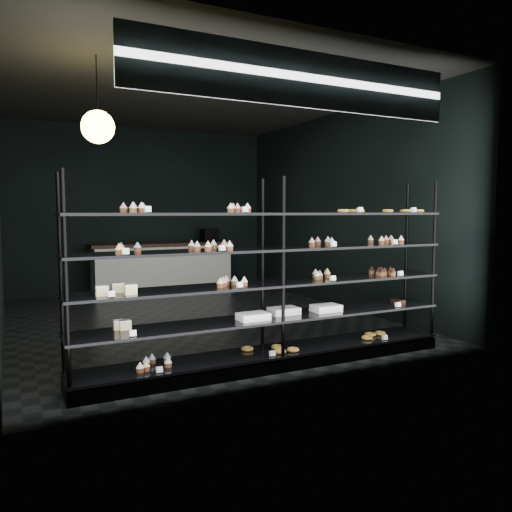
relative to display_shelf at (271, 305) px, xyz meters
name	(u,v)px	position (x,y,z in m)	size (l,w,h in m)	color
room	(194,210)	(0.06, 2.45, 0.97)	(5.01, 6.01, 3.20)	black
display_shelf	(271,305)	(0.00, 0.00, 0.00)	(4.00, 0.50, 1.91)	black
signage	(302,79)	(0.06, -0.48, 2.12)	(3.30, 0.05, 0.50)	#0B1439
pendant_lamp	(98,127)	(-1.47, 1.08, 1.82)	(0.34, 0.34, 0.90)	black
service_counter	(163,267)	(0.30, 4.95, -0.13)	(2.70, 0.65, 1.23)	beige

